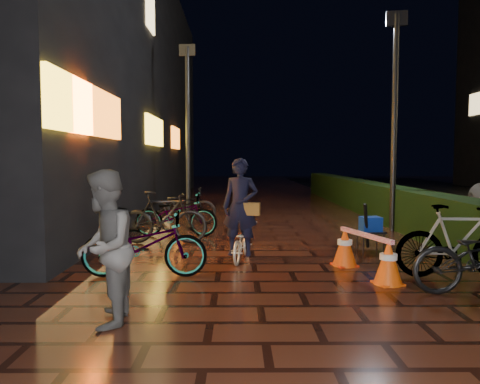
{
  "coord_description": "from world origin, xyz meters",
  "views": [
    {
      "loc": [
        -0.82,
        -5.94,
        1.73
      ],
      "look_at": [
        -0.77,
        2.92,
        1.1
      ],
      "focal_mm": 35.0,
      "sensor_mm": 36.0,
      "label": 1
    }
  ],
  "objects_px": {
    "bystander_person": "(104,248)",
    "cyclist": "(241,223)",
    "cart_assembly": "(370,226)",
    "traffic_barrier": "(365,254)"
  },
  "relations": [
    {
      "from": "bystander_person",
      "to": "cyclist",
      "type": "bearing_deg",
      "value": 150.08
    },
    {
      "from": "traffic_barrier",
      "to": "bystander_person",
      "type": "bearing_deg",
      "value": -147.01
    },
    {
      "from": "cyclist",
      "to": "traffic_barrier",
      "type": "bearing_deg",
      "value": -26.19
    },
    {
      "from": "bystander_person",
      "to": "cyclist",
      "type": "distance_m",
      "value": 3.37
    },
    {
      "from": "cyclist",
      "to": "cart_assembly",
      "type": "xyz_separation_m",
      "value": [
        2.43,
        0.85,
        -0.17
      ]
    },
    {
      "from": "bystander_person",
      "to": "traffic_barrier",
      "type": "xyz_separation_m",
      "value": [
        3.29,
        2.13,
        -0.5
      ]
    },
    {
      "from": "cyclist",
      "to": "cart_assembly",
      "type": "relative_size",
      "value": 1.89
    },
    {
      "from": "bystander_person",
      "to": "cyclist",
      "type": "xyz_separation_m",
      "value": [
        1.44,
        3.04,
        -0.16
      ]
    },
    {
      "from": "bystander_person",
      "to": "cart_assembly",
      "type": "distance_m",
      "value": 5.5
    },
    {
      "from": "cart_assembly",
      "to": "bystander_person",
      "type": "bearing_deg",
      "value": -134.74
    }
  ]
}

